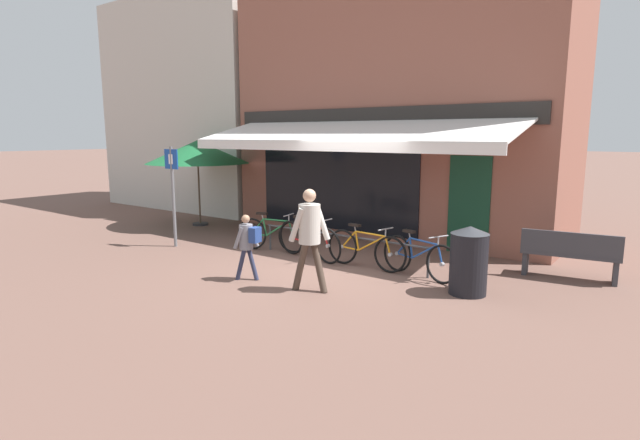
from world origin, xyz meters
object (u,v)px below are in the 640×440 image
at_px(litter_bin, 469,260).
at_px(bicycle_red, 309,240).
at_px(bicycle_green, 272,234).
at_px(pedestrian_adult, 310,230).
at_px(pedestrian_child, 248,239).
at_px(bicycle_orange, 365,249).
at_px(cafe_parasol, 198,152).
at_px(bicycle_blue, 419,257).
at_px(parking_sign, 173,186).
at_px(park_bench, 570,254).

bearing_deg(litter_bin, bicycle_red, 175.28).
distance_m(bicycle_green, pedestrian_adult, 3.07).
distance_m(pedestrian_child, litter_bin, 3.72).
xyz_separation_m(bicycle_orange, cafe_parasol, (-6.19, 1.17, 1.68)).
xyz_separation_m(pedestrian_adult, litter_bin, (2.13, 1.40, -0.47)).
relative_size(bicycle_blue, parking_sign, 0.74).
distance_m(bicycle_green, litter_bin, 4.56).
xyz_separation_m(bicycle_orange, park_bench, (3.29, 1.49, 0.09)).
height_order(pedestrian_child, litter_bin, pedestrian_child).
xyz_separation_m(pedestrian_adult, pedestrian_child, (-1.25, -0.15, -0.30)).
bearing_deg(bicycle_red, bicycle_blue, 12.96).
distance_m(bicycle_red, bicycle_blue, 2.41).
bearing_deg(bicycle_blue, bicycle_orange, -163.44).
distance_m(bicycle_orange, pedestrian_adult, 1.89).
bearing_deg(bicycle_green, litter_bin, -21.35).
height_order(pedestrian_adult, pedestrian_child, pedestrian_adult).
bearing_deg(park_bench, bicycle_green, -172.94).
relative_size(bicycle_green, pedestrian_adult, 0.97).
bearing_deg(pedestrian_child, litter_bin, -165.18).
bearing_deg(bicycle_red, pedestrian_adult, -41.68).
bearing_deg(bicycle_green, bicycle_blue, -16.00).
distance_m(cafe_parasol, park_bench, 9.62).
height_order(litter_bin, parking_sign, parking_sign).
bearing_deg(pedestrian_adult, park_bench, -129.19).
bearing_deg(pedestrian_child, park_bench, -152.69).
xyz_separation_m(bicycle_green, bicycle_red, (1.08, -0.09, 0.01)).
relative_size(bicycle_green, bicycle_red, 0.90).
bearing_deg(park_bench, cafe_parasol, 174.28).
bearing_deg(bicycle_orange, cafe_parasol, 170.70).
xyz_separation_m(bicycle_green, bicycle_blue, (3.48, 0.04, -0.01)).
xyz_separation_m(pedestrian_child, litter_bin, (3.38, 1.55, -0.18)).
height_order(bicycle_blue, parking_sign, parking_sign).
distance_m(pedestrian_adult, park_bench, 4.65).
relative_size(bicycle_orange, park_bench, 1.08).
height_order(cafe_parasol, park_bench, cafe_parasol).
distance_m(pedestrian_adult, pedestrian_child, 1.29).
height_order(bicycle_red, pedestrian_adult, pedestrian_adult).
bearing_deg(parking_sign, bicycle_red, 15.76).
xyz_separation_m(bicycle_green, cafe_parasol, (-3.80, 1.17, 1.68)).
height_order(bicycle_red, litter_bin, litter_bin).
relative_size(bicycle_green, park_bench, 1.01).
bearing_deg(pedestrian_adult, parking_sign, -4.05).
xyz_separation_m(pedestrian_adult, parking_sign, (-4.51, 0.79, 0.37)).
distance_m(pedestrian_child, parking_sign, 3.46).
bearing_deg(litter_bin, parking_sign, -174.75).
distance_m(litter_bin, parking_sign, 6.72).
distance_m(pedestrian_child, cafe_parasol, 6.00).
bearing_deg(bicycle_orange, pedestrian_adult, -87.76).
xyz_separation_m(bicycle_blue, pedestrian_child, (-2.32, -1.96, 0.36)).
height_order(bicycle_blue, pedestrian_adult, pedestrian_adult).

